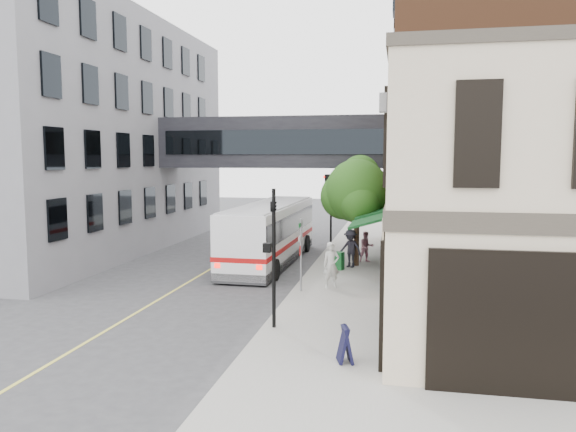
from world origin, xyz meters
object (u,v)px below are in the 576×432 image
at_px(pedestrian_c, 350,248).
at_px(newspaper_box, 339,261).
at_px(pedestrian_a, 331,265).
at_px(pedestrian_b, 366,247).
at_px(sandwich_board, 345,344).
at_px(bus, 270,230).

bearing_deg(pedestrian_c, newspaper_box, -100.35).
bearing_deg(newspaper_box, pedestrian_a, -69.62).
height_order(pedestrian_a, pedestrian_b, pedestrian_a).
distance_m(pedestrian_b, pedestrian_c, 1.73).
bearing_deg(pedestrian_c, pedestrian_a, -70.44).
xyz_separation_m(pedestrian_b, pedestrian_c, (-0.69, -1.58, 0.15)).
distance_m(pedestrian_a, newspaper_box, 3.88).
distance_m(newspaper_box, sandwich_board, 12.49).
bearing_deg(pedestrian_b, pedestrian_a, -122.78).
bearing_deg(pedestrian_a, pedestrian_c, 62.94).
xyz_separation_m(bus, pedestrian_b, (5.08, 0.40, -0.79)).
relative_size(pedestrian_b, sandwich_board, 1.62).
distance_m(pedestrian_a, pedestrian_b, 6.23).
bearing_deg(sandwich_board, pedestrian_b, 74.76).
height_order(bus, pedestrian_c, bus).
bearing_deg(pedestrian_c, bus, -170.34).
height_order(pedestrian_c, sandwich_board, pedestrian_c).
xyz_separation_m(bus, pedestrian_a, (3.97, -5.73, -0.63)).
bearing_deg(pedestrian_b, pedestrian_c, -136.20).
relative_size(pedestrian_b, newspaper_box, 1.83).
xyz_separation_m(bus, sandwich_board, (5.40, -14.30, -1.10)).
xyz_separation_m(pedestrian_a, sandwich_board, (1.43, -8.56, -0.47)).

